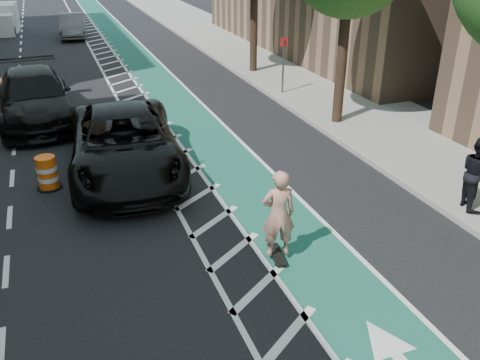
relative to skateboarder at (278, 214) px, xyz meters
name	(u,v)px	position (x,y,z in m)	size (l,w,h in m)	color
ground	(184,307)	(-2.30, -0.85, -1.10)	(120.00, 120.00, 0.00)	black
bike_lane	(193,122)	(0.70, 9.15, -1.10)	(2.00, 90.00, 0.01)	#164E40
buffer_strip	(153,127)	(-0.80, 9.15, -1.10)	(1.40, 90.00, 0.01)	silver
sidewalk_right	(344,102)	(7.20, 9.15, -1.03)	(5.00, 90.00, 0.15)	gray
curb_right	(291,109)	(4.75, 9.15, -1.02)	(0.12, 90.00, 0.16)	gray
sign_post	(283,65)	(5.30, 11.15, 0.25)	(0.35, 0.08, 2.47)	#4C4C4C
skateboard	(277,255)	(0.00, 0.00, -1.01)	(0.39, 0.89, 0.12)	black
skateboarder	(278,214)	(0.00, 0.00, 0.00)	(0.72, 0.47, 1.98)	tan
suv_near	(125,143)	(-2.30, 5.65, -0.19)	(3.02, 6.56, 1.82)	black
suv_far	(34,97)	(-4.70, 11.46, -0.19)	(2.56, 6.31, 1.83)	black
car_grey	(73,26)	(-2.10, 28.86, -0.34)	(1.62, 4.65, 1.53)	slate
pedestrian	(477,173)	(5.40, 0.15, -0.02)	(0.91, 0.71, 1.87)	black
box_truck	(2,20)	(-6.69, 32.67, -0.23)	(2.22, 4.62, 1.89)	white
barrel_a	(47,174)	(-4.50, 5.32, -0.66)	(0.68, 0.68, 0.93)	#F65A0C
barrel_b	(4,108)	(-5.87, 12.15, -0.71)	(0.62, 0.62, 0.84)	#EC480C
barrel_c	(6,92)	(-5.85, 14.28, -0.63)	(0.73, 0.73, 1.00)	orange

